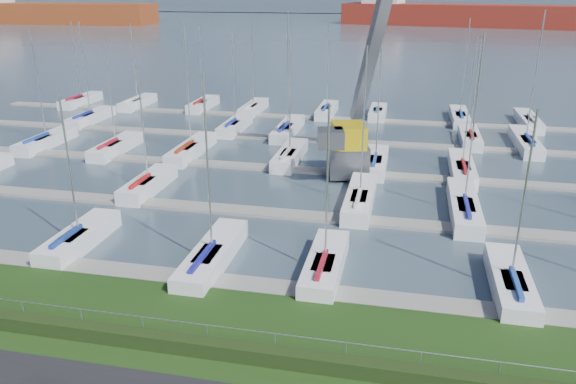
# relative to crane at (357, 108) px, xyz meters

# --- Properties ---
(water) EXTENTS (800.00, 540.00, 0.20)m
(water) POSITION_rel_crane_xyz_m (-2.68, 233.50, -5.73)
(water) COLOR #40515D
(hedge) EXTENTS (80.00, 0.70, 0.70)m
(hedge) POSITION_rel_crane_xyz_m (-2.68, -26.90, -4.98)
(hedge) COLOR black
(hedge) RESTS_ON grass
(fence) EXTENTS (80.00, 0.04, 0.04)m
(fence) POSITION_rel_crane_xyz_m (-2.68, -26.50, -4.13)
(fence) COLOR #989CA1
(fence) RESTS_ON grass
(foothill) EXTENTS (900.00, 80.00, 12.00)m
(foothill) POSITION_rel_crane_xyz_m (-2.68, 303.50, 0.67)
(foothill) COLOR #414F5F
(foothill) RESTS_ON water
(docks) EXTENTS (90.00, 41.60, 0.25)m
(docks) POSITION_rel_crane_xyz_m (-2.68, -0.50, -5.55)
(docks) COLOR slate
(docks) RESTS_ON water
(crane) EXTENTS (6.97, 13.14, 22.35)m
(crane) POSITION_rel_crane_xyz_m (0.00, 0.00, 0.00)
(crane) COLOR #54565B
(crane) RESTS_ON water
(cargo_ship_west) EXTENTS (81.58, 20.19, 21.50)m
(cargo_ship_west) POSITION_rel_crane_xyz_m (-140.82, 163.92, -1.59)
(cargo_ship_west) COLOR brown
(cargo_ship_west) RESTS_ON water
(cargo_ship_mid) EXTENTS (97.90, 37.23, 21.50)m
(cargo_ship_mid) POSITION_rel_crane_xyz_m (20.76, 184.14, -1.76)
(cargo_ship_mid) COLOR maroon
(cargo_ship_mid) RESTS_ON water
(sailboat_fleet) EXTENTS (74.80, 48.89, 13.25)m
(sailboat_fleet) POSITION_rel_crane_xyz_m (-3.22, 2.57, 0.00)
(sailboat_fleet) COLOR navy
(sailboat_fleet) RESTS_ON water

